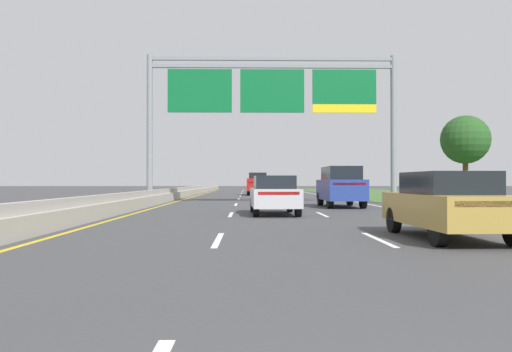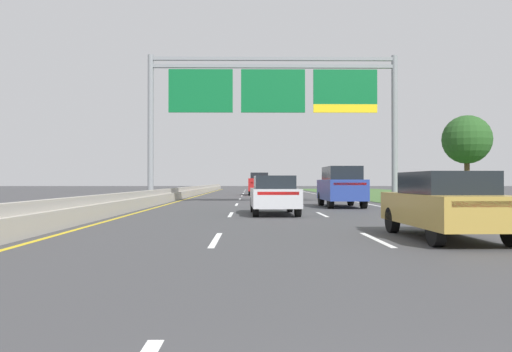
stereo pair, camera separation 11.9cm
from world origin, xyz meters
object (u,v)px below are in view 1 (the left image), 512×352
(car_silver_centre_lane_sedan, at_px, (274,194))
(car_gold_right_lane_sedan, at_px, (447,204))
(overhead_sign_gantry, at_px, (272,98))
(car_blue_right_lane_suv, at_px, (341,186))
(pickup_truck_red, at_px, (258,184))
(roadside_tree_mid, at_px, (465,140))

(car_silver_centre_lane_sedan, bearing_deg, car_gold_right_lane_sedan, -159.55)
(overhead_sign_gantry, height_order, car_silver_centre_lane_sedan, overhead_sign_gantry)
(car_silver_centre_lane_sedan, height_order, car_blue_right_lane_suv, car_blue_right_lane_suv)
(pickup_truck_red, xyz_separation_m, car_gold_right_lane_sedan, (3.71, -38.39, -0.26))
(pickup_truck_red, relative_size, car_blue_right_lane_suv, 1.16)
(car_silver_centre_lane_sedan, distance_m, car_blue_right_lane_suv, 7.06)
(pickup_truck_red, xyz_separation_m, car_blue_right_lane_suv, (3.88, -23.50, 0.02))
(car_blue_right_lane_suv, bearing_deg, pickup_truck_red, 8.94)
(car_silver_centre_lane_sedan, relative_size, roadside_tree_mid, 0.76)
(car_silver_centre_lane_sedan, xyz_separation_m, roadside_tree_mid, (13.88, 14.18, 3.37))
(pickup_truck_red, distance_m, car_blue_right_lane_suv, 23.82)
(car_blue_right_lane_suv, xyz_separation_m, roadside_tree_mid, (10.09, 8.23, 3.09))
(overhead_sign_gantry, xyz_separation_m, car_blue_right_lane_suv, (3.40, -3.99, -5.27))
(overhead_sign_gantry, height_order, roadside_tree_mid, overhead_sign_gantry)
(overhead_sign_gantry, xyz_separation_m, car_silver_centre_lane_sedan, (-0.40, -9.95, -5.55))
(overhead_sign_gantry, distance_m, roadside_tree_mid, 14.30)
(car_silver_centre_lane_sedan, height_order, roadside_tree_mid, roadside_tree_mid)
(overhead_sign_gantry, relative_size, car_blue_right_lane_suv, 3.19)
(roadside_tree_mid, bearing_deg, car_gold_right_lane_sedan, -113.93)
(car_silver_centre_lane_sedan, xyz_separation_m, car_blue_right_lane_suv, (3.79, 5.95, 0.28))
(car_gold_right_lane_sedan, relative_size, car_blue_right_lane_suv, 0.94)
(overhead_sign_gantry, bearing_deg, car_gold_right_lane_sedan, -80.33)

